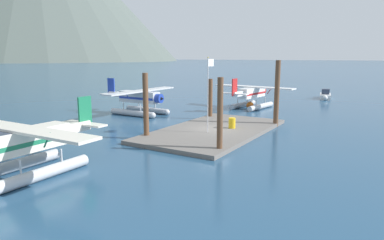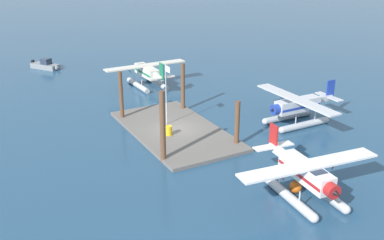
# 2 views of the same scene
# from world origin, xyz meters

# --- Properties ---
(ground_plane) EXTENTS (1200.00, 1200.00, 0.00)m
(ground_plane) POSITION_xyz_m (0.00, 0.00, 0.00)
(ground_plane) COLOR navy
(dock_platform) EXTENTS (14.34, 7.63, 0.30)m
(dock_platform) POSITION_xyz_m (0.00, 0.00, 0.15)
(dock_platform) COLOR #66605B
(dock_platform) RESTS_ON ground
(piling_near_left) EXTENTS (0.39, 0.39, 4.98)m
(piling_near_left) POSITION_xyz_m (-5.32, -3.22, 2.49)
(piling_near_left) COLOR brown
(piling_near_left) RESTS_ON ground
(piling_near_right) EXTENTS (0.45, 0.45, 5.97)m
(piling_near_right) POSITION_xyz_m (5.11, -3.62, 2.99)
(piling_near_right) COLOR brown
(piling_near_right) RESTS_ON ground
(piling_far_left) EXTENTS (0.42, 0.42, 5.08)m
(piling_far_left) POSITION_xyz_m (-4.81, 3.36, 2.54)
(piling_far_left) COLOR brown
(piling_far_left) RESTS_ON ground
(piling_far_right) EXTENTS (0.43, 0.43, 4.08)m
(piling_far_right) POSITION_xyz_m (5.33, 3.27, 2.04)
(piling_far_right) COLOR brown
(piling_far_right) RESTS_ON ground
(flagpole) EXTENTS (0.95, 0.10, 5.95)m
(flagpole) POSITION_xyz_m (-1.33, -0.17, 4.01)
(flagpole) COLOR silver
(flagpole) RESTS_ON dock_platform
(fuel_drum) EXTENTS (0.62, 0.62, 0.88)m
(fuel_drum) POSITION_xyz_m (1.06, -1.15, 0.74)
(fuel_drum) COLOR gold
(fuel_drum) RESTS_ON dock_platform
(mooring_buoy) EXTENTS (0.89, 0.89, 0.89)m
(mooring_buoy) POSITION_xyz_m (13.92, 2.45, 0.44)
(mooring_buoy) COLOR orange
(mooring_buoy) RESTS_ON ground
(seaplane_cream_port_fwd) EXTENTS (7.98, 10.42, 3.84)m
(seaplane_cream_port_fwd) POSITION_xyz_m (-14.70, 3.51, 1.58)
(seaplane_cream_port_fwd) COLOR #B7BABF
(seaplane_cream_port_fwd) RESTS_ON ground
(seaplane_white_stbd_fwd) EXTENTS (7.95, 10.49, 3.84)m
(seaplane_white_stbd_fwd) POSITION_xyz_m (14.68, 2.55, 1.58)
(seaplane_white_stbd_fwd) COLOR #B7BABF
(seaplane_white_stbd_fwd) RESTS_ON ground
(seaplane_silver_bow_right) EXTENTS (10.40, 7.98, 3.84)m
(seaplane_silver_bow_right) POSITION_xyz_m (3.84, 11.27, 1.58)
(seaplane_silver_bow_right) COLOR #B7BABF
(seaplane_silver_bow_right) RESTS_ON ground
(boat_white_open_se) EXTENTS (4.84, 2.26, 1.50)m
(boat_white_open_se) POSITION_xyz_m (29.66, -3.28, 0.49)
(boat_white_open_se) COLOR silver
(boat_white_open_se) RESTS_ON ground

